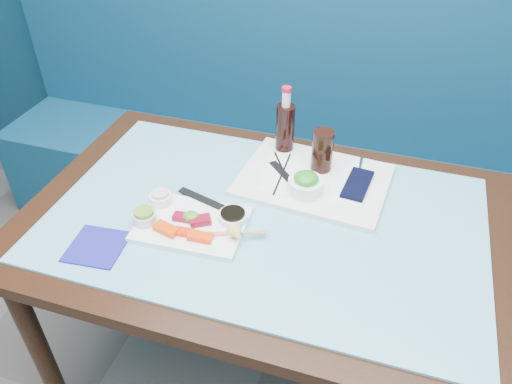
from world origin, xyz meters
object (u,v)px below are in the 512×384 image
(sashimi_plate, at_px, (192,224))
(seaweed_bowl, at_px, (306,186))
(serving_tray, at_px, (314,180))
(blue_napkin, at_px, (97,246))
(dining_table, at_px, (265,239))
(booth_bench, at_px, (317,166))
(cola_bottle_body, at_px, (285,130))
(cola_glass, at_px, (322,151))

(sashimi_plate, distance_m, seaweed_bowl, 0.36)
(serving_tray, xyz_separation_m, blue_napkin, (-0.49, -0.46, -0.01))
(dining_table, relative_size, seaweed_bowl, 13.24)
(sashimi_plate, xyz_separation_m, seaweed_bowl, (0.27, 0.23, 0.03))
(booth_bench, xyz_separation_m, sashimi_plate, (-0.18, -0.94, 0.39))
(booth_bench, xyz_separation_m, cola_bottle_body, (-0.04, -0.50, 0.47))
(sashimi_plate, distance_m, cola_glass, 0.47)
(serving_tray, relative_size, seaweed_bowl, 4.25)
(cola_bottle_body, bearing_deg, serving_tray, -46.13)
(seaweed_bowl, distance_m, cola_bottle_body, 0.25)
(serving_tray, bearing_deg, seaweed_bowl, -92.96)
(serving_tray, relative_size, blue_napkin, 3.12)
(sashimi_plate, distance_m, serving_tray, 0.42)
(cola_bottle_body, bearing_deg, cola_glass, -30.15)
(cola_bottle_body, relative_size, blue_napkin, 1.22)
(booth_bench, distance_m, cola_bottle_body, 0.69)
(dining_table, xyz_separation_m, cola_bottle_body, (-0.04, 0.34, 0.18))
(dining_table, relative_size, cola_glass, 10.27)
(blue_napkin, bearing_deg, seaweed_bowl, 38.79)
(booth_bench, relative_size, blue_napkin, 20.86)
(seaweed_bowl, bearing_deg, blue_napkin, -141.21)
(sashimi_plate, relative_size, seaweed_bowl, 2.83)
(sashimi_plate, bearing_deg, blue_napkin, -146.64)
(blue_napkin, bearing_deg, sashimi_plate, 36.34)
(serving_tray, bearing_deg, booth_bench, 103.22)
(dining_table, relative_size, sashimi_plate, 4.68)
(serving_tray, xyz_separation_m, cola_glass, (0.01, 0.05, 0.08))
(dining_table, height_order, sashimi_plate, sashimi_plate)
(sashimi_plate, bearing_deg, booth_bench, 75.99)
(booth_bench, height_order, blue_napkin, booth_bench)
(cola_glass, xyz_separation_m, blue_napkin, (-0.50, -0.51, -0.08))
(booth_bench, xyz_separation_m, seaweed_bowl, (0.09, -0.71, 0.42))
(dining_table, xyz_separation_m, blue_napkin, (-0.39, -0.26, 0.09))
(cola_glass, relative_size, cola_bottle_body, 0.78)
(sashimi_plate, height_order, cola_bottle_body, cola_bottle_body)
(dining_table, bearing_deg, seaweed_bowl, 55.76)
(booth_bench, relative_size, seaweed_bowl, 28.38)
(cola_bottle_body, bearing_deg, sashimi_plate, -108.43)
(dining_table, height_order, cola_glass, cola_glass)
(blue_napkin, bearing_deg, dining_table, 33.32)
(cola_glass, distance_m, blue_napkin, 0.72)
(dining_table, bearing_deg, cola_glass, 67.52)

